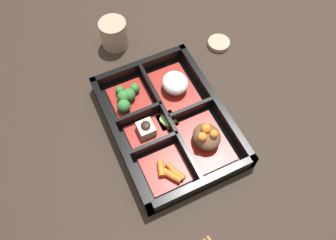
% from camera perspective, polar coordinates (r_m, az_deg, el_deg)
% --- Properties ---
extents(ground_plane, '(3.00, 3.00, 0.00)m').
position_cam_1_polar(ground_plane, '(0.74, 0.00, -0.94)').
color(ground_plane, black).
extents(bento_base, '(0.34, 0.25, 0.01)m').
position_cam_1_polar(bento_base, '(0.74, 0.00, -0.76)').
color(bento_base, black).
rests_on(bento_base, ground_plane).
extents(bento_rim, '(0.34, 0.25, 0.04)m').
position_cam_1_polar(bento_rim, '(0.72, -0.14, -0.20)').
color(bento_rim, black).
rests_on(bento_rim, ground_plane).
extents(bowl_rice, '(0.13, 0.09, 0.05)m').
position_cam_1_polar(bowl_rice, '(0.77, 1.22, 6.19)').
color(bowl_rice, maroon).
rests_on(bowl_rice, bento_base).
extents(bowl_stew, '(0.13, 0.09, 0.06)m').
position_cam_1_polar(bowl_stew, '(0.70, 6.69, -3.06)').
color(bowl_stew, maroon).
rests_on(bowl_stew, bento_base).
extents(bowl_greens, '(0.10, 0.09, 0.04)m').
position_cam_1_polar(bowl_greens, '(0.76, -7.10, 3.88)').
color(bowl_greens, maroon).
rests_on(bowl_greens, bento_base).
extents(bowl_tofu, '(0.06, 0.09, 0.04)m').
position_cam_1_polar(bowl_tofu, '(0.72, -3.72, -1.91)').
color(bowl_tofu, maroon).
rests_on(bowl_tofu, bento_base).
extents(bowl_carrots, '(0.09, 0.09, 0.02)m').
position_cam_1_polar(bowl_carrots, '(0.68, -0.12, -8.83)').
color(bowl_carrots, maroon).
rests_on(bowl_carrots, bento_base).
extents(bowl_pickles, '(0.04, 0.04, 0.01)m').
position_cam_1_polar(bowl_pickles, '(0.73, -0.03, -0.02)').
color(bowl_pickles, maroon).
rests_on(bowl_pickles, bento_base).
extents(tea_cup, '(0.07, 0.07, 0.07)m').
position_cam_1_polar(tea_cup, '(0.87, -9.40, 14.66)').
color(tea_cup, gray).
rests_on(tea_cup, ground_plane).
extents(sauce_dish, '(0.06, 0.06, 0.01)m').
position_cam_1_polar(sauce_dish, '(0.89, 8.83, 13.09)').
color(sauce_dish, gray).
rests_on(sauce_dish, ground_plane).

